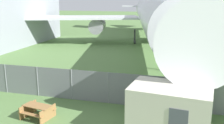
% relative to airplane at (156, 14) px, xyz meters
% --- Properties ---
extents(perimeter_fence, '(56.07, 0.07, 2.09)m').
position_rel_airplane_xyz_m(perimeter_fence, '(-3.21, -21.49, -3.39)').
color(perimeter_fence, gray).
rests_on(perimeter_fence, ground).
extents(airplane, '(39.13, 48.62, 13.87)m').
position_rel_airplane_xyz_m(airplane, '(0.00, 0.00, 0.00)').
color(airplane, silver).
rests_on(airplane, ground).
extents(portable_cabin, '(4.12, 2.88, 2.51)m').
position_rel_airplane_xyz_m(portable_cabin, '(3.34, -24.50, -3.18)').
color(portable_cabin, beige).
rests_on(portable_cabin, ground).
extents(picnic_bench_near_cabin, '(1.83, 1.65, 0.76)m').
position_rel_airplane_xyz_m(picnic_bench_near_cabin, '(-3.96, -24.59, -3.97)').
color(picnic_bench_near_cabin, olive).
rests_on(picnic_bench_near_cabin, ground).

